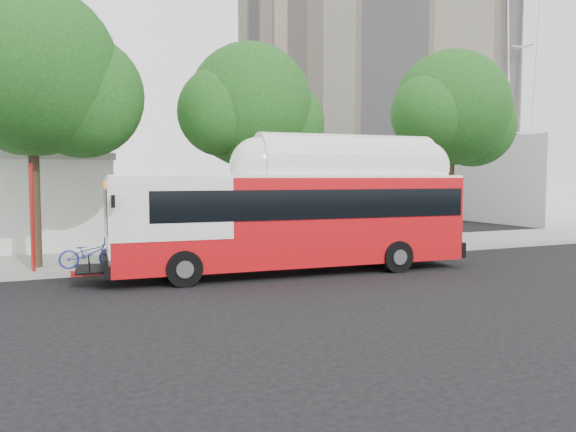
# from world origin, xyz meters

# --- Properties ---
(ground) EXTENTS (120.00, 120.00, 0.00)m
(ground) POSITION_xyz_m (0.00, 0.00, 0.00)
(ground) COLOR black
(ground) RESTS_ON ground
(sidewalk) EXTENTS (60.00, 5.00, 0.15)m
(sidewalk) POSITION_xyz_m (0.00, 6.50, 0.07)
(sidewalk) COLOR gray
(sidewalk) RESTS_ON ground
(curb_strip) EXTENTS (60.00, 0.30, 0.15)m
(curb_strip) POSITION_xyz_m (0.00, 3.90, 0.07)
(curb_strip) COLOR gray
(curb_strip) RESTS_ON ground
(red_curb_segment) EXTENTS (10.00, 0.32, 0.16)m
(red_curb_segment) POSITION_xyz_m (-3.00, 3.90, 0.08)
(red_curb_segment) COLOR #A11311
(red_curb_segment) RESTS_ON ground
(street_tree_left) EXTENTS (6.67, 5.80, 9.74)m
(street_tree_left) POSITION_xyz_m (-8.53, 5.56, 6.60)
(street_tree_left) COLOR #2D2116
(street_tree_left) RESTS_ON ground
(street_tree_mid) EXTENTS (5.75, 5.00, 8.62)m
(street_tree_mid) POSITION_xyz_m (-0.59, 6.06, 5.91)
(street_tree_mid) COLOR #2D2116
(street_tree_mid) RESTS_ON ground
(street_tree_right) EXTENTS (6.21, 5.40, 9.18)m
(street_tree_right) POSITION_xyz_m (9.44, 5.86, 6.26)
(street_tree_right) COLOR #2D2116
(street_tree_right) RESTS_ON ground
(apartment_tower) EXTENTS (18.00, 18.00, 37.00)m
(apartment_tower) POSITION_xyz_m (18.00, 28.00, 17.62)
(apartment_tower) COLOR tan
(apartment_tower) RESTS_ON ground
(transit_bus) EXTENTS (12.92, 3.33, 3.78)m
(transit_bus) POSITION_xyz_m (-0.98, 1.67, 1.77)
(transit_bus) COLOR red
(transit_bus) RESTS_ON ground
(signal_pole) EXTENTS (0.11, 0.37, 3.91)m
(signal_pole) POSITION_xyz_m (-9.09, 4.52, 2.01)
(signal_pole) COLOR #B41513
(signal_pole) RESTS_ON ground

